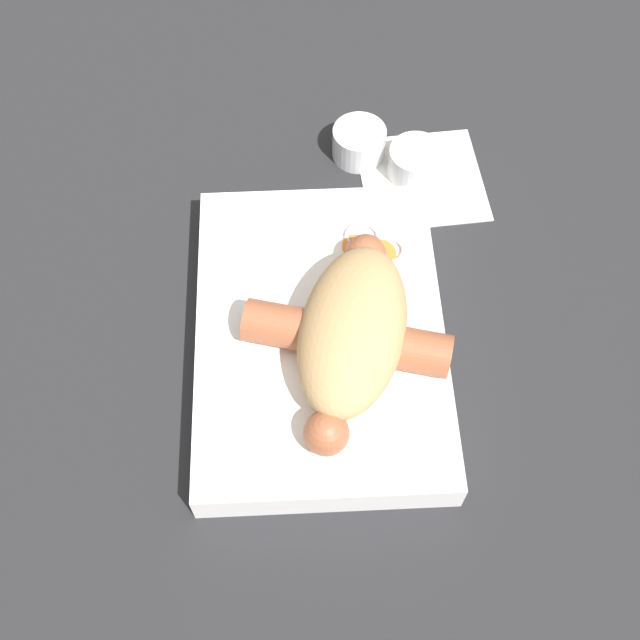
% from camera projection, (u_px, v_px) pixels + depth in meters
% --- Properties ---
extents(ground_plane, '(3.00, 3.00, 0.00)m').
position_uv_depth(ground_plane, '(320.00, 346.00, 0.64)').
color(ground_plane, '#232326').
extents(food_tray, '(0.27, 0.19, 0.03)m').
position_uv_depth(food_tray, '(320.00, 337.00, 0.63)').
color(food_tray, white).
rests_on(food_tray, ground_plane).
extents(bread_roll, '(0.16, 0.11, 0.05)m').
position_uv_depth(bread_roll, '(353.00, 329.00, 0.58)').
color(bread_roll, tan).
rests_on(bread_roll, food_tray).
extents(sausage, '(0.18, 0.16, 0.03)m').
position_uv_depth(sausage, '(347.00, 338.00, 0.59)').
color(sausage, '#9E5638').
rests_on(sausage, food_tray).
extents(pickled_veggies, '(0.05, 0.05, 0.00)m').
position_uv_depth(pickled_veggies, '(373.00, 246.00, 0.65)').
color(pickled_veggies, orange).
rests_on(pickled_veggies, food_tray).
extents(napkin, '(0.12, 0.12, 0.00)m').
position_uv_depth(napkin, '(422.00, 179.00, 0.73)').
color(napkin, white).
rests_on(napkin, ground_plane).
extents(condiment_cup_near, '(0.05, 0.05, 0.03)m').
position_uv_depth(condiment_cup_near, '(415.00, 164.00, 0.72)').
color(condiment_cup_near, silver).
rests_on(condiment_cup_near, ground_plane).
extents(condiment_cup_far, '(0.05, 0.05, 0.03)m').
position_uv_depth(condiment_cup_far, '(359.00, 144.00, 0.74)').
color(condiment_cup_far, silver).
rests_on(condiment_cup_far, ground_plane).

